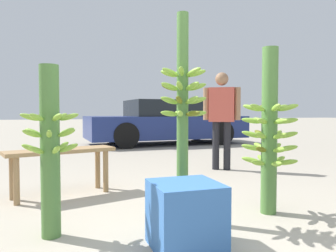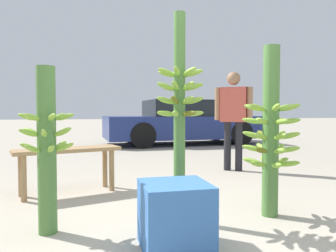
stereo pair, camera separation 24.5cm
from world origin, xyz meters
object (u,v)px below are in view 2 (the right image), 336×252
Objects in this scene: banana_stalk_left at (47,148)px; market_bench at (68,157)px; vendor_person at (233,112)px; parked_car at (185,122)px; banana_stalk_center at (179,110)px; banana_stalk_right at (271,132)px; produce_crate at (175,216)px.

banana_stalk_left reaches higher than market_bench.
vendor_person is 4.33m from parked_car.
banana_stalk_center reaches higher than banana_stalk_right.
vendor_person is (0.64, 2.14, 0.18)m from banana_stalk_right.
banana_stalk_right is 6.53m from parked_car.
banana_stalk_right is 2.24m from vendor_person.
banana_stalk_right reaches higher than market_bench.
produce_crate is at bearing -30.03° from banana_stalk_left.
market_bench is 5.96m from parked_car.
banana_stalk_right is 2.19m from market_bench.
banana_stalk_right reaches higher than banana_stalk_left.
vendor_person is at bearing 55.08° from banana_stalk_center.
vendor_person reaches higher than market_bench.
banana_stalk_left is 0.28× the size of parked_car.
vendor_person is at bearing 170.35° from parked_car.
market_bench is 0.26× the size of parked_car.
banana_stalk_center is 0.84m from banana_stalk_right.
parked_car is (1.97, 6.38, -0.32)m from banana_stalk_center.
banana_stalk_left is 0.82× the size of vendor_person.
banana_stalk_center is at bearing 87.45° from vendor_person.
vendor_person is 1.29× the size of market_bench.
banana_stalk_center reaches higher than vendor_person.
banana_stalk_center is 1.16× the size of banana_stalk_right.
banana_stalk_left is 0.84× the size of banana_stalk_right.
banana_stalk_left is at bearing 179.30° from banana_stalk_right.
banana_stalk_left is 1.08m from produce_crate.
banana_stalk_left is at bearing 151.98° from parked_car.
market_bench is (0.08, 1.22, -0.23)m from banana_stalk_left.
parked_car is (1.15, 6.43, -0.12)m from banana_stalk_right.
banana_stalk_center is 0.90m from produce_crate.
banana_stalk_right reaches higher than produce_crate.
banana_stalk_right is at bearing -0.70° from banana_stalk_left.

